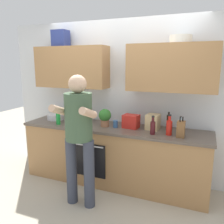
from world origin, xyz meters
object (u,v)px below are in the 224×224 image
(bottle_wine, at_px, (153,127))
(cup_tea, at_px, (115,124))
(grocery_bag_crisps, at_px, (131,121))
(knife_block, at_px, (181,129))
(grocery_bag_rice, at_px, (74,117))
(bottle_soda, at_px, (58,118))
(mixing_bowl, at_px, (56,117))
(bottle_hotsauce, at_px, (169,127))
(grocery_bag_bread, at_px, (153,122))
(bottle_soy, at_px, (168,122))
(potted_herb, at_px, (105,117))
(bottle_water, at_px, (180,126))
(person_standing, at_px, (79,131))

(bottle_wine, xyz_separation_m, cup_tea, (-0.59, 0.14, -0.05))
(grocery_bag_crisps, bearing_deg, knife_block, -13.11)
(cup_tea, bearing_deg, knife_block, -6.27)
(cup_tea, xyz_separation_m, grocery_bag_rice, (-0.68, -0.06, 0.06))
(bottle_soda, distance_m, grocery_bag_rice, 0.24)
(mixing_bowl, bearing_deg, cup_tea, -4.34)
(bottle_hotsauce, distance_m, cup_tea, 0.80)
(bottle_wine, xyz_separation_m, bottle_soda, (-1.48, -0.03, -0.01))
(bottle_soda, xyz_separation_m, grocery_bag_crisps, (1.12, 0.23, 0.00))
(knife_block, xyz_separation_m, grocery_bag_rice, (-1.63, 0.05, 0.00))
(grocery_bag_crisps, bearing_deg, bottle_soda, -168.45)
(bottle_hotsauce, distance_m, grocery_bag_bread, 0.32)
(cup_tea, xyz_separation_m, knife_block, (0.95, -0.10, 0.05))
(bottle_soy, height_order, bottle_soda, bottle_soy)
(bottle_hotsauce, height_order, bottle_soda, bottle_hotsauce)
(bottle_soy, height_order, grocery_bag_rice, bottle_soy)
(grocery_bag_bread, bearing_deg, bottle_wine, -78.32)
(bottle_hotsauce, relative_size, knife_block, 1.05)
(cup_tea, relative_size, potted_herb, 0.39)
(cup_tea, bearing_deg, bottle_hotsauce, -5.90)
(bottle_water, relative_size, grocery_bag_rice, 0.97)
(bottle_wine, xyz_separation_m, grocery_bag_crisps, (-0.37, 0.20, -0.00))
(cup_tea, distance_m, potted_herb, 0.19)
(bottle_soda, bearing_deg, bottle_water, 8.01)
(potted_herb, relative_size, grocery_bag_bread, 1.22)
(mixing_bowl, relative_size, grocery_bag_bread, 1.29)
(knife_block, bearing_deg, bottle_hotsauce, 171.77)
(bottle_wine, bearing_deg, grocery_bag_bread, 101.68)
(bottle_water, bearing_deg, cup_tea, -174.27)
(knife_block, bearing_deg, bottle_soda, -178.16)
(bottle_wine, bearing_deg, potted_herb, 170.06)
(bottle_soy, distance_m, knife_block, 0.32)
(bottle_wine, distance_m, bottle_soda, 1.48)
(bottle_hotsauce, height_order, grocery_bag_bread, bottle_hotsauce)
(mixing_bowl, bearing_deg, potted_herb, -5.40)
(person_standing, height_order, knife_block, person_standing)
(knife_block, bearing_deg, grocery_bag_crisps, 166.89)
(grocery_bag_rice, bearing_deg, person_standing, -54.39)
(bottle_soda, xyz_separation_m, grocery_bag_rice, (0.22, 0.11, 0.01))
(potted_herb, bearing_deg, bottle_water, 5.11)
(grocery_bag_crisps, bearing_deg, bottle_soy, 8.90)
(bottle_hotsauce, bearing_deg, potted_herb, 175.42)
(bottle_soda, xyz_separation_m, mixing_bowl, (-0.22, 0.25, -0.05))
(bottle_wine, relative_size, cup_tea, 2.43)
(mixing_bowl, bearing_deg, person_standing, -40.96)
(bottle_soda, relative_size, knife_block, 0.89)
(bottle_soda, distance_m, grocery_bag_crisps, 1.14)
(bottle_water, bearing_deg, bottle_soy, 161.59)
(bottle_hotsauce, bearing_deg, mixing_bowl, 175.01)
(knife_block, bearing_deg, bottle_water, 98.01)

